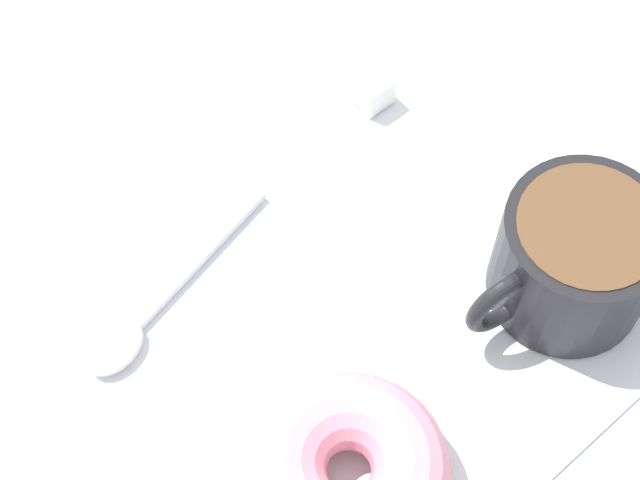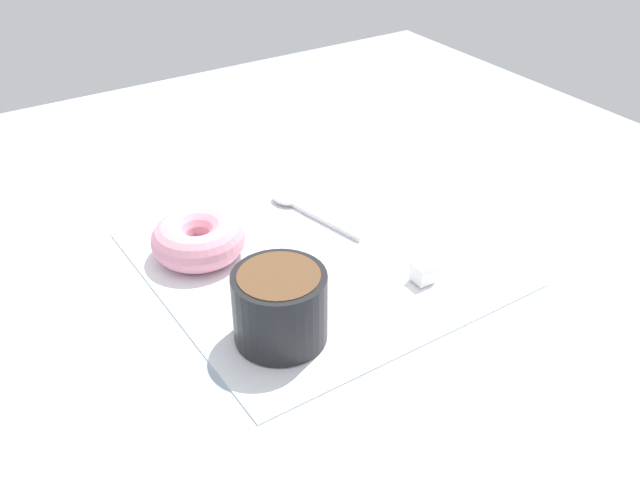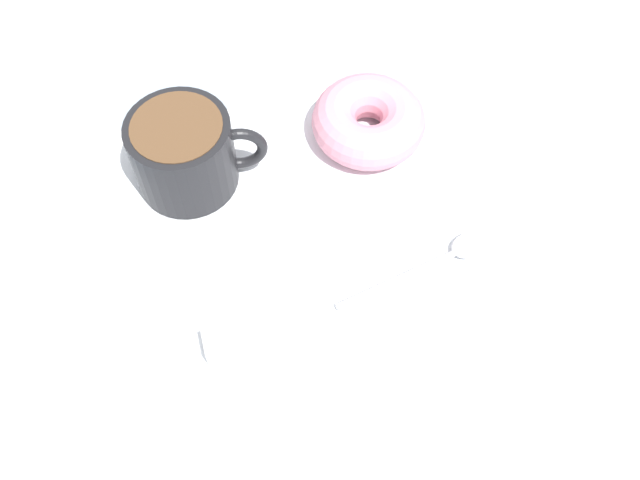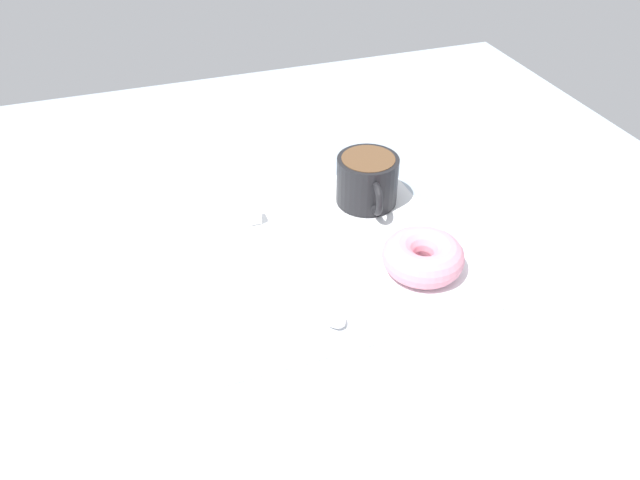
# 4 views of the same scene
# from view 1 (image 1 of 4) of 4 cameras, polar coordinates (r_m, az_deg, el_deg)

# --- Properties ---
(ground_plane) EXTENTS (1.20, 1.20, 0.02)m
(ground_plane) POSITION_cam_1_polar(r_m,az_deg,el_deg) (0.61, 0.31, -1.67)
(ground_plane) COLOR #99A8B7
(napkin) EXTENTS (0.34, 0.34, 0.00)m
(napkin) POSITION_cam_1_polar(r_m,az_deg,el_deg) (0.60, 0.00, -1.00)
(napkin) COLOR white
(napkin) RESTS_ON ground_plane
(coffee_cup) EXTENTS (0.11, 0.09, 0.07)m
(coffee_cup) POSITION_cam_1_polar(r_m,az_deg,el_deg) (0.58, 13.40, -0.94)
(coffee_cup) COLOR black
(coffee_cup) RESTS_ON napkin
(donut) EXTENTS (0.10, 0.10, 0.04)m
(donut) POSITION_cam_1_polar(r_m,az_deg,el_deg) (0.53, 1.55, -12.19)
(donut) COLOR pink
(donut) RESTS_ON napkin
(spoon) EXTENTS (0.14, 0.04, 0.01)m
(spoon) POSITION_cam_1_polar(r_m,az_deg,el_deg) (0.59, -9.46, -4.27)
(spoon) COLOR silver
(spoon) RESTS_ON napkin
(sugar_cube) EXTENTS (0.02, 0.02, 0.02)m
(sugar_cube) POSITION_cam_1_polar(r_m,az_deg,el_deg) (0.65, 2.81, 7.97)
(sugar_cube) COLOR white
(sugar_cube) RESTS_ON napkin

